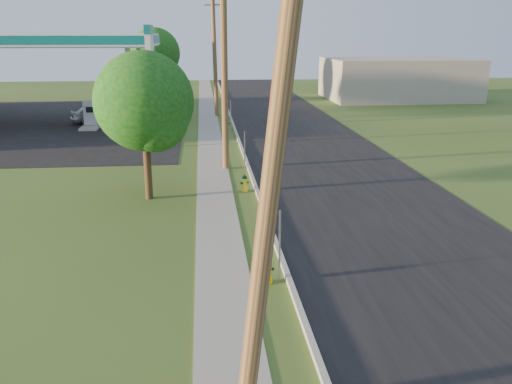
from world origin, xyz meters
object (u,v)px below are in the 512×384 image
Objects in this scene: price_pylon at (150,51)px; hydrant_far at (227,124)px; hydrant_mid at (245,183)px; hydrant_near at (268,271)px; utility_pole_mid at (224,66)px; fuel_pump_ne at (91,117)px; tree_lot at (156,55)px; car_silver at (99,114)px; tree_verge at (147,105)px; fuel_pump_se at (101,110)px; utility_pole_near at (275,144)px; utility_pole_far at (215,55)px.

hydrant_far is (4.48, 5.77, -5.02)m from price_pylon.
hydrant_mid is 15.35m from hydrant_far.
hydrant_near is 0.86× the size of hydrant_far.
hydrant_mid is (0.61, -4.08, -4.60)m from utility_pole_mid.
tree_lot is (3.70, 13.18, 3.76)m from fuel_pump_ne.
hydrant_far is 0.21× the size of car_silver.
hydrant_mid is at bearing 10.66° from tree_verge.
car_silver is (-5.53, 19.94, -3.05)m from tree_verge.
fuel_pump_se is at bearing 90.00° from fuel_pump_ne.
hydrant_near is (0.53, -12.85, -4.60)m from utility_pole_mid.
tree_verge is (0.69, -10.30, -1.69)m from price_pylon.
tree_verge reaches higher than hydrant_near.
utility_pole_near is 1.38× the size of price_pylon.
utility_pole_far is at bearing 6.41° from fuel_pump_se.
fuel_pump_ne is at bearing 107.74° from tree_verge.
utility_pole_mid is 5.90m from tree_verge.
utility_pole_far is 9.69m from tree_lot.
car_silver is at bearing -161.88° from utility_pole_far.
utility_pole_mid is 18.00m from utility_pole_far.
hydrant_far is at bearing -68.82° from tree_lot.
hydrant_near is (4.43, -18.35, -5.08)m from price_pylon.
price_pylon is at bearing 103.57° from hydrant_near.
fuel_pump_ne is at bearing 110.04° from hydrant_near.
utility_pole_near is at bearing -92.50° from hydrant_mid.
car_silver is (-9.32, 3.87, 0.28)m from hydrant_far.
hydrant_near is (0.53, 5.15, -4.45)m from utility_pole_near.
utility_pole_mid reaches higher than hydrant_mid.
fuel_pump_ne and fuel_pump_se have the same top height.
hydrant_far is (9.48, -1.73, -0.31)m from fuel_pump_ne.
fuel_pump_ne is at bearing 119.10° from hydrant_mid.
hydrant_far is (-0.03, 15.35, 0.06)m from hydrant_mid.
fuel_pump_se is at bearing 113.50° from price_pylon.
utility_pole_far is 2.97× the size of fuel_pump_se.
fuel_pump_se reaches higher than hydrant_far.
price_pylon reaches higher than fuel_pump_ne.
tree_lot is 8.31× the size of hydrant_far.
utility_pole_mid is 1.43× the size of price_pylon.
utility_pole_mid is 13.62× the size of hydrant_near.
hydrant_mid is at bearing 87.50° from utility_pole_near.
fuel_pump_se is at bearing 117.63° from utility_pole_mid.
tree_lot reaches higher than hydrant_far.
tree_verge is 9.50m from hydrant_near.
car_silver is at bearing 104.77° from utility_pole_near.
tree_lot is (3.70, 9.18, 3.76)m from fuel_pump_se.
hydrant_mid is at bearing -65.73° from fuel_pump_se.
fuel_pump_ne is 4.00m from fuel_pump_se.
utility_pole_near is 36.00m from utility_pole_far.
utility_pole_near reaches higher than tree_verge.
price_pylon is 8.87m from hydrant_far.
fuel_pump_ne is at bearing 124.40° from utility_pole_mid.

